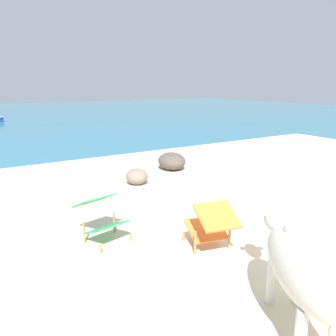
{
  "coord_description": "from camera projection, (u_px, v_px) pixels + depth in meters",
  "views": [
    {
      "loc": [
        -3.97,
        -2.72,
        2.28
      ],
      "look_at": [
        -0.47,
        3.0,
        0.55
      ],
      "focal_mm": 34.97,
      "sensor_mm": 36.0,
      "label": 1
    }
  ],
  "objects": [
    {
      "name": "shore_rock_medium",
      "position": [
        137.0,
        176.0,
        7.49
      ],
      "size": [
        0.55,
        0.57,
        0.36
      ],
      "primitive_type": "ellipsoid",
      "rotation": [
        0.0,
        0.0,
        1.68
      ],
      "color": "gray",
      "rests_on": "sand_beach"
    },
    {
      "name": "water_surface",
      "position": [
        33.0,
        117.0,
        22.98
      ],
      "size": [
        60.0,
        36.0,
        0.03
      ],
      "primitive_type": "cube",
      "color": "teal",
      "rests_on": "ground"
    },
    {
      "name": "deck_chair_near",
      "position": [
        101.0,
        215.0,
        4.78
      ],
      "size": [
        0.69,
        0.86,
        0.68
      ],
      "rotation": [
        0.0,
        0.0,
        4.93
      ],
      "color": "#A37A4C",
      "rests_on": "sand_beach"
    },
    {
      "name": "cow",
      "position": [
        301.0,
        265.0,
        2.98
      ],
      "size": [
        1.19,
        1.65,
        0.97
      ],
      "rotation": [
        0.0,
        0.0,
        1.03
      ],
      "color": "beige",
      "rests_on": "sand_beach"
    },
    {
      "name": "sand_beach",
      "position": [
        301.0,
        242.0,
        4.82
      ],
      "size": [
        18.0,
        14.0,
        0.04
      ],
      "primitive_type": "cube",
      "color": "beige",
      "rests_on": "ground"
    },
    {
      "name": "shore_rock_large",
      "position": [
        172.0,
        161.0,
        8.78
      ],
      "size": [
        0.85,
        0.98,
        0.45
      ],
      "primitive_type": "ellipsoid",
      "rotation": [
        0.0,
        0.0,
        1.4
      ],
      "color": "brown",
      "rests_on": "sand_beach"
    },
    {
      "name": "deck_chair_far",
      "position": [
        211.0,
        224.0,
        4.46
      ],
      "size": [
        0.69,
        0.87,
        0.68
      ],
      "rotation": [
        0.0,
        0.0,
        1.35
      ],
      "color": "#A37A4C",
      "rests_on": "sand_beach"
    }
  ]
}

